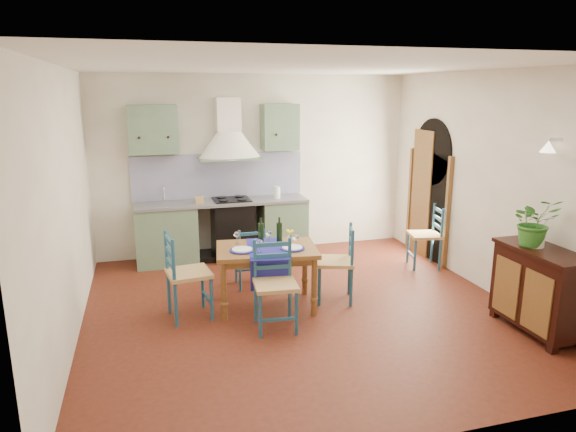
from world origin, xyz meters
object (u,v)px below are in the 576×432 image
object	(u,v)px
dining_table	(267,255)
chair_near	(275,284)
sideboard	(539,287)
potted_plant	(535,222)

from	to	relation	value
dining_table	chair_near	distance (m)	0.59
dining_table	sideboard	size ratio (longest dim) A/B	1.21
chair_near	sideboard	bearing A→B (deg)	-17.99
potted_plant	dining_table	bearing A→B (deg)	153.41
dining_table	sideboard	world-z (taller)	dining_table
sideboard	potted_plant	world-z (taller)	potted_plant
chair_near	sideboard	distance (m)	2.82
sideboard	chair_near	bearing A→B (deg)	162.01
chair_near	sideboard	xyz separation A→B (m)	(2.68, -0.87, 0.01)
sideboard	potted_plant	distance (m)	0.70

